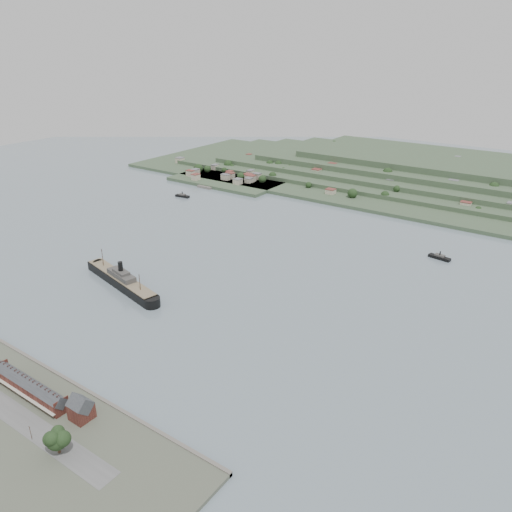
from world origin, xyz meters
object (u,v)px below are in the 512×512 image
Objects in this scene: terrace_row at (30,387)px; tugboat at (97,266)px; fig_tree at (56,439)px; gabled_building at (81,408)px; steamship at (119,279)px.

tugboat is at bearing 129.67° from terrace_row.
fig_tree is (155.10, -145.81, 8.84)m from tugboat.
tugboat is at bearing 136.77° from fig_tree.
fig_tree is (48.15, -16.87, 3.55)m from terrace_row.
terrace_row is at bearing -50.33° from tugboat.
steamship is (-104.82, 114.82, -3.61)m from gabled_building.
terrace_row is 3.94× the size of tugboat.
tugboat is (-144.45, 124.92, -6.64)m from gabled_building.
tugboat is 1.03× the size of fig_tree.
steamship is at bearing 132.39° from gabled_building.
tugboat is 213.06m from fig_tree.
gabled_building reaches higher than tugboat.
terrace_row is at bearing -60.47° from steamship.
gabled_building is (37.50, 4.02, 1.34)m from terrace_row.
terrace_row is 37.74m from gabled_building.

